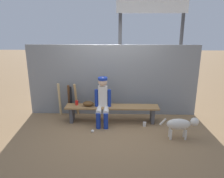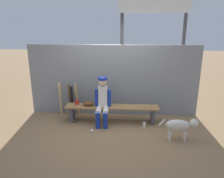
# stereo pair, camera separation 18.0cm
# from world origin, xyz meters

# --- Properties ---
(ground_plane) EXTENTS (30.00, 30.00, 0.00)m
(ground_plane) POSITION_xyz_m (0.00, 0.00, 0.00)
(ground_plane) COLOR olive
(chainlink_fence) EXTENTS (4.52, 0.03, 1.91)m
(chainlink_fence) POSITION_xyz_m (0.00, 0.51, 0.95)
(chainlink_fence) COLOR gray
(chainlink_fence) RESTS_ON ground_plane
(dugout_bench) EXTENTS (2.35, 0.36, 0.43)m
(dugout_bench) POSITION_xyz_m (0.00, 0.00, 0.33)
(dugout_bench) COLOR olive
(dugout_bench) RESTS_ON ground_plane
(player_seated) EXTENTS (0.41, 0.55, 1.17)m
(player_seated) POSITION_xyz_m (-0.23, -0.11, 0.63)
(player_seated) COLOR silver
(player_seated) RESTS_ON ground_plane
(baseball_glove) EXTENTS (0.28, 0.20, 0.12)m
(baseball_glove) POSITION_xyz_m (-0.60, 0.00, 0.49)
(baseball_glove) COLOR #593819
(baseball_glove) RESTS_ON dugout_bench
(bat_wood_tan) EXTENTS (0.10, 0.26, 0.91)m
(bat_wood_tan) POSITION_xyz_m (-0.97, 0.39, 0.46)
(bat_wood_tan) COLOR tan
(bat_wood_tan) RESTS_ON ground_plane
(bat_aluminum_black) EXTENTS (0.08, 0.14, 0.82)m
(bat_aluminum_black) POSITION_xyz_m (-1.12, 0.40, 0.41)
(bat_aluminum_black) COLOR black
(bat_aluminum_black) RESTS_ON ground_plane
(bat_wood_dark) EXTENTS (0.12, 0.26, 0.87)m
(bat_wood_dark) POSITION_xyz_m (-1.18, 0.43, 0.44)
(bat_wood_dark) COLOR brown
(bat_wood_dark) RESTS_ON ground_plane
(bat_wood_natural) EXTENTS (0.07, 0.15, 0.91)m
(bat_wood_natural) POSITION_xyz_m (-1.43, 0.38, 0.46)
(bat_wood_natural) COLOR tan
(bat_wood_natural) RESTS_ON ground_plane
(baseball) EXTENTS (0.07, 0.07, 0.07)m
(baseball) POSITION_xyz_m (-0.43, -0.60, 0.04)
(baseball) COLOR white
(baseball) RESTS_ON ground_plane
(cup_on_ground) EXTENTS (0.08, 0.08, 0.11)m
(cup_on_ground) POSITION_xyz_m (0.81, -0.23, 0.06)
(cup_on_ground) COLOR silver
(cup_on_ground) RESTS_ON ground_plane
(cup_on_bench) EXTENTS (0.08, 0.08, 0.11)m
(cup_on_bench) POSITION_xyz_m (-0.90, 0.06, 0.48)
(cup_on_bench) COLOR red
(cup_on_bench) RESTS_ON dugout_bench
(scoreboard) EXTENTS (2.32, 0.27, 3.81)m
(scoreboard) POSITION_xyz_m (1.16, 1.51, 2.70)
(scoreboard) COLOR #3F3F42
(scoreboard) RESTS_ON ground_plane
(dog) EXTENTS (0.84, 0.20, 0.49)m
(dog) POSITION_xyz_m (1.52, -0.80, 0.34)
(dog) COLOR beige
(dog) RESTS_ON ground_plane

